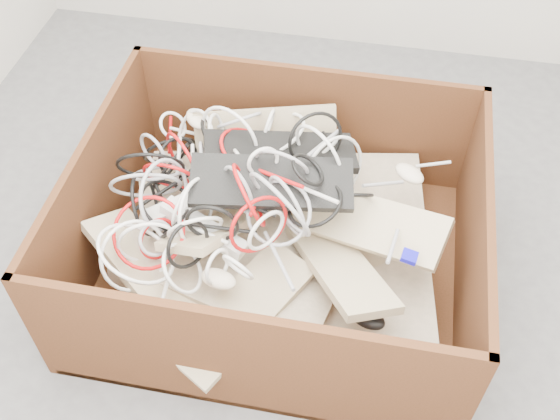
% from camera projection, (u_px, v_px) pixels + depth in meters
% --- Properties ---
extents(ground, '(3.00, 3.00, 0.00)m').
position_uv_depth(ground, '(289.00, 288.00, 2.29)').
color(ground, '#4C4C4E').
rests_on(ground, ground).
extents(cardboard_box, '(1.26, 1.05, 0.52)m').
position_uv_depth(cardboard_box, '(274.00, 247.00, 2.25)').
color(cardboard_box, '#371F0D').
rests_on(cardboard_box, ground).
extents(keyboard_pile, '(1.15, 1.01, 0.41)m').
position_uv_depth(keyboard_pile, '(267.00, 213.00, 2.13)').
color(keyboard_pile, tan).
rests_on(keyboard_pile, cardboard_box).
extents(mice_scatter, '(0.86, 0.72, 0.20)m').
position_uv_depth(mice_scatter, '(282.00, 209.00, 2.07)').
color(mice_scatter, beige).
rests_on(mice_scatter, keyboard_pile).
extents(power_strip_left, '(0.28, 0.19, 0.12)m').
position_uv_depth(power_strip_left, '(188.00, 203.00, 2.07)').
color(power_strip_left, silver).
rests_on(power_strip_left, keyboard_pile).
extents(power_strip_right, '(0.30, 0.16, 0.10)m').
position_uv_depth(power_strip_right, '(204.00, 228.00, 2.03)').
color(power_strip_right, silver).
rests_on(power_strip_right, keyboard_pile).
extents(vga_plug, '(0.05, 0.05, 0.03)m').
position_uv_depth(vga_plug, '(409.00, 257.00, 1.91)').
color(vga_plug, '#100CC2').
rests_on(vga_plug, keyboard_pile).
extents(cable_tangle, '(1.13, 0.89, 0.48)m').
position_uv_depth(cable_tangle, '(216.00, 186.00, 2.08)').
color(cable_tangle, silver).
rests_on(cable_tangle, keyboard_pile).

